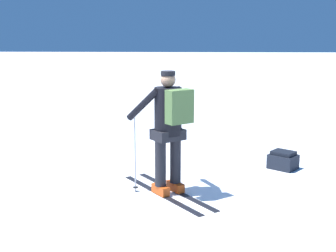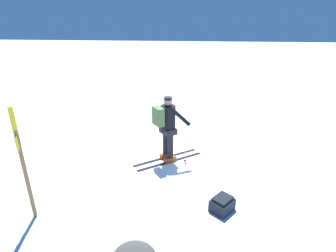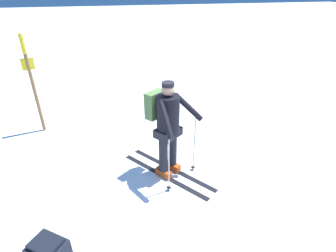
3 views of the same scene
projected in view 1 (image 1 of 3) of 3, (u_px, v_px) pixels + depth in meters
ground_plane at (134, 186)px, 6.71m from camera, size 80.00×80.00×0.00m
skier at (169, 124)px, 6.23m from camera, size 1.69×1.35×1.68m
dropped_backpack at (283, 160)px, 7.55m from camera, size 0.52×0.53×0.29m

